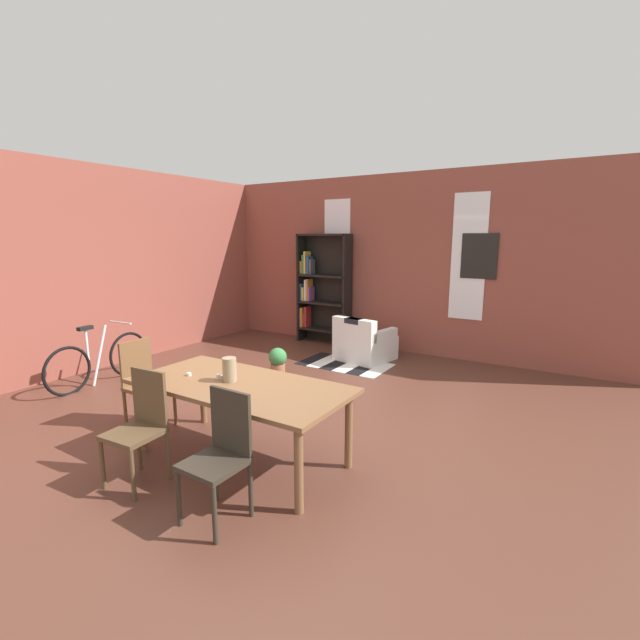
% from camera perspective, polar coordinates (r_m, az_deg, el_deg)
% --- Properties ---
extents(ground_plane, '(9.73, 9.73, 0.00)m').
position_cam_1_polar(ground_plane, '(5.07, -7.11, -13.06)').
color(ground_plane, brown).
extents(back_wall_brick, '(8.02, 0.12, 3.13)m').
position_cam_1_polar(back_wall_brick, '(7.97, 10.23, 7.20)').
color(back_wall_brick, brown).
rests_on(back_wall_brick, ground).
extents(left_wall_brick, '(0.12, 8.49, 3.13)m').
position_cam_1_polar(left_wall_brick, '(7.46, -29.35, 5.75)').
color(left_wall_brick, brown).
rests_on(left_wall_brick, ground).
extents(window_pane_0, '(0.55, 0.02, 2.04)m').
position_cam_1_polar(window_pane_0, '(8.43, 2.24, 8.61)').
color(window_pane_0, white).
extents(window_pane_1, '(0.55, 0.02, 2.04)m').
position_cam_1_polar(window_pane_1, '(7.52, 18.86, 7.78)').
color(window_pane_1, white).
extents(dining_table, '(2.04, 0.98, 0.74)m').
position_cam_1_polar(dining_table, '(4.09, -10.43, -9.14)').
color(dining_table, brown).
rests_on(dining_table, ground).
extents(vase_on_table, '(0.13, 0.13, 0.22)m').
position_cam_1_polar(vase_on_table, '(4.11, -11.76, -6.37)').
color(vase_on_table, '#998466').
rests_on(vase_on_table, dining_table).
extents(tealight_candle_0, '(0.04, 0.04, 0.03)m').
position_cam_1_polar(tealight_candle_0, '(4.39, -16.76, -6.80)').
color(tealight_candle_0, silver).
rests_on(tealight_candle_0, dining_table).
extents(tealight_candle_1, '(0.04, 0.04, 0.03)m').
position_cam_1_polar(tealight_candle_1, '(4.22, -12.88, -7.32)').
color(tealight_candle_1, silver).
rests_on(tealight_candle_1, dining_table).
extents(tealight_candle_2, '(0.04, 0.04, 0.05)m').
position_cam_1_polar(tealight_candle_2, '(4.22, -13.14, -7.22)').
color(tealight_candle_2, silver).
rests_on(tealight_candle_2, dining_table).
extents(dining_chair_head_left, '(0.40, 0.40, 0.95)m').
position_cam_1_polar(dining_chair_head_left, '(5.14, -22.04, -7.37)').
color(dining_chair_head_left, brown).
rests_on(dining_chair_head_left, ground).
extents(dining_chair_near_right, '(0.40, 0.40, 0.95)m').
position_cam_1_polar(dining_chair_near_right, '(3.38, -12.84, -16.44)').
color(dining_chair_near_right, '#302920').
rests_on(dining_chair_near_right, ground).
extents(dining_chair_near_left, '(0.43, 0.43, 0.95)m').
position_cam_1_polar(dining_chair_near_left, '(4.03, -22.43, -12.38)').
color(dining_chair_near_left, brown).
rests_on(dining_chair_near_left, ground).
extents(bookshelf_tall, '(1.07, 0.32, 2.11)m').
position_cam_1_polar(bookshelf_tall, '(8.46, 0.08, 4.19)').
color(bookshelf_tall, black).
rests_on(bookshelf_tall, ground).
extents(armchair_white, '(0.93, 0.93, 0.75)m').
position_cam_1_polar(armchair_white, '(7.37, 5.75, -3.12)').
color(armchair_white, silver).
rests_on(armchair_white, ground).
extents(bicycle_second, '(0.44, 1.62, 0.88)m').
position_cam_1_polar(bicycle_second, '(6.89, -26.85, -4.76)').
color(bicycle_second, black).
rests_on(bicycle_second, ground).
extents(potted_plant_by_shelf, '(0.27, 0.27, 0.41)m').
position_cam_1_polar(potted_plant_by_shelf, '(6.63, -5.55, -5.25)').
color(potted_plant_by_shelf, '#9E6042').
rests_on(potted_plant_by_shelf, ground).
extents(striped_rug, '(1.44, 0.85, 0.01)m').
position_cam_1_polar(striped_rug, '(7.16, 3.25, -5.76)').
color(striped_rug, black).
rests_on(striped_rug, ground).
extents(framed_picture, '(0.56, 0.03, 0.72)m').
position_cam_1_polar(framed_picture, '(7.48, 20.11, 7.85)').
color(framed_picture, black).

